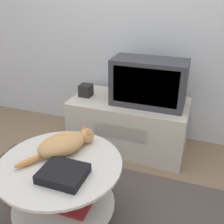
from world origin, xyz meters
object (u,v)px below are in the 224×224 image
(speaker, at_px, (86,90))
(dvd_box, at_px, (62,173))
(cat, at_px, (64,144))
(tv, at_px, (149,83))

(speaker, height_order, dvd_box, speaker)
(speaker, relative_size, cat, 0.23)
(speaker, height_order, cat, cat)
(tv, distance_m, dvd_box, 1.15)
(tv, height_order, cat, tv)
(dvd_box, relative_size, cat, 0.52)
(speaker, distance_m, cat, 0.92)
(tv, height_order, dvd_box, tv)
(dvd_box, bearing_deg, speaker, 108.68)
(tv, relative_size, dvd_box, 2.57)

